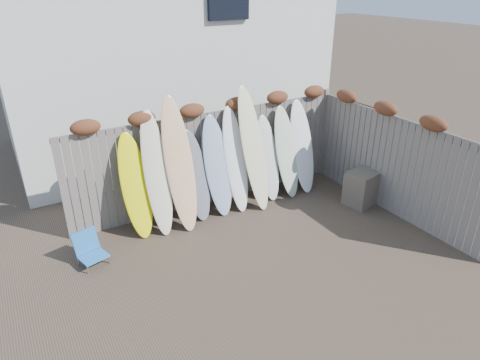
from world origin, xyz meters
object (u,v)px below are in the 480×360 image
wooden_crate (361,188)px  surfboard_0 (135,186)px  beach_chair (89,249)px  lattice_panel (358,148)px

wooden_crate → surfboard_0: surfboard_0 is taller
wooden_crate → surfboard_0: size_ratio=0.37×
beach_chair → wooden_crate: size_ratio=0.78×
wooden_crate → lattice_panel: bearing=57.9°
lattice_panel → surfboard_0: bearing=168.1°
lattice_panel → surfboard_0: lattice_panel is taller
beach_chair → surfboard_0: size_ratio=0.29×
beach_chair → lattice_panel: bearing=-1.9°
lattice_panel → wooden_crate: bearing=-125.4°
lattice_panel → beach_chair: bearing=174.8°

